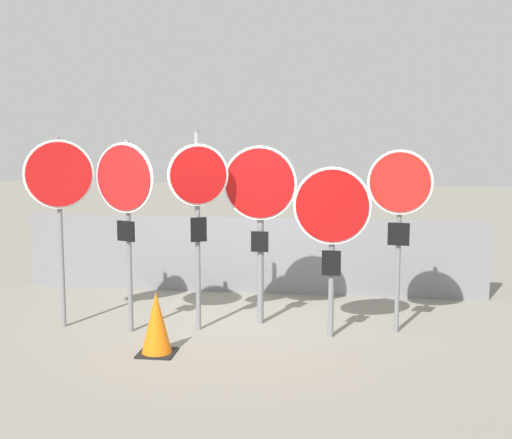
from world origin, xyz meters
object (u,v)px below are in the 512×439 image
object	(u,v)px
stop_sign_4	(332,218)
stop_sign_1	(125,192)
traffic_cone_0	(156,323)
stop_sign_2	(198,192)
stop_sign_0	(59,186)
stop_sign_5	(400,198)
stop_sign_3	(260,200)

from	to	relation	value
stop_sign_4	stop_sign_1	bearing A→B (deg)	-175.75
stop_sign_4	traffic_cone_0	distance (m)	2.41
stop_sign_2	traffic_cone_0	distance (m)	1.72
stop_sign_4	traffic_cone_0	bearing A→B (deg)	-154.16
stop_sign_2	stop_sign_4	distance (m)	1.68
stop_sign_0	stop_sign_5	distance (m)	4.22
stop_sign_1	stop_sign_4	world-z (taller)	stop_sign_1
traffic_cone_0	stop_sign_1	bearing A→B (deg)	127.06
stop_sign_0	stop_sign_5	world-z (taller)	stop_sign_0
traffic_cone_0	stop_sign_0	bearing A→B (deg)	149.68
stop_sign_1	stop_sign_2	xyz separation A→B (m)	(0.87, 0.19, -0.01)
stop_sign_1	stop_sign_2	distance (m)	0.89
stop_sign_2	stop_sign_5	xyz separation A→B (m)	(2.46, 0.22, -0.06)
stop_sign_2	traffic_cone_0	xyz separation A→B (m)	(-0.29, -0.95, -1.41)
stop_sign_1	stop_sign_5	size ratio (longest dim) A/B	1.05
stop_sign_1	stop_sign_3	xyz separation A→B (m)	(1.59, 0.57, -0.14)
stop_sign_1	stop_sign_2	size ratio (longest dim) A/B	0.95
stop_sign_0	stop_sign_3	bearing A→B (deg)	-15.83
stop_sign_4	stop_sign_5	distance (m)	0.90
stop_sign_5	traffic_cone_0	bearing A→B (deg)	-149.71
stop_sign_3	stop_sign_5	size ratio (longest dim) A/B	1.01
stop_sign_3	stop_sign_4	size ratio (longest dim) A/B	1.11
stop_sign_5	stop_sign_1	bearing A→B (deg)	-165.71
stop_sign_0	stop_sign_3	distance (m)	2.52
stop_sign_0	stop_sign_1	size ratio (longest dim) A/B	1.01
stop_sign_2	stop_sign_5	size ratio (longest dim) A/B	1.10
stop_sign_4	stop_sign_0	bearing A→B (deg)	-177.84
stop_sign_5	stop_sign_3	bearing A→B (deg)	-177.79
stop_sign_0	stop_sign_3	size ratio (longest dim) A/B	1.05
stop_sign_1	stop_sign_3	bearing A→B (deg)	40.15
stop_sign_5	stop_sign_0	bearing A→B (deg)	-168.41
stop_sign_5	traffic_cone_0	xyz separation A→B (m)	(-2.75, -1.18, -1.35)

